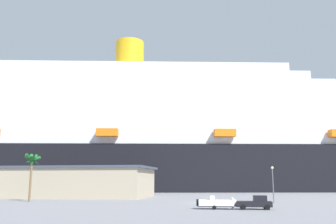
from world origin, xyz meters
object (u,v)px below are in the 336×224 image
at_px(small_boat_on_trailer, 220,203).
at_px(palm_tree, 32,163).
at_px(parked_car_blue_suv, 90,194).
at_px(street_lamp, 273,179).
at_px(cruise_ship, 209,142).
at_px(pickup_truck, 255,203).

bearing_deg(small_boat_on_trailer, palm_tree, 157.65).
height_order(small_boat_on_trailer, parked_car_blue_suv, small_boat_on_trailer).
bearing_deg(parked_car_blue_suv, street_lamp, -23.64).
distance_m(cruise_ship, small_boat_on_trailer, 94.05).
bearing_deg(cruise_ship, street_lamp, -81.97).
bearing_deg(cruise_ship, parked_car_blue_suv, -120.46).
relative_size(pickup_truck, street_lamp, 0.76).
height_order(cruise_ship, parked_car_blue_suv, cruise_ship).
xyz_separation_m(cruise_ship, small_boat_on_trailer, (-0.98, -92.02, -19.40)).
height_order(pickup_truck, palm_tree, palm_tree).
bearing_deg(pickup_truck, small_boat_on_trailer, 178.87).
xyz_separation_m(pickup_truck, palm_tree, (-45.45, 16.51, 7.32)).
relative_size(cruise_ship, small_boat_on_trailer, 38.26).
xyz_separation_m(small_boat_on_trailer, parked_car_blue_suv, (-32.33, 35.39, -0.13)).
bearing_deg(pickup_truck, palm_tree, 160.03).
distance_m(palm_tree, parked_car_blue_suv, 21.78).
xyz_separation_m(cruise_ship, pickup_truck, (4.58, -92.13, -19.32)).
distance_m(pickup_truck, parked_car_blue_suv, 51.92).
xyz_separation_m(street_lamp, parked_car_blue_suv, (-44.01, 19.26, -4.02)).
xyz_separation_m(pickup_truck, small_boat_on_trailer, (-5.56, 0.11, -0.08)).
distance_m(street_lamp, parked_car_blue_suv, 48.21).
bearing_deg(small_boat_on_trailer, street_lamp, 54.08).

